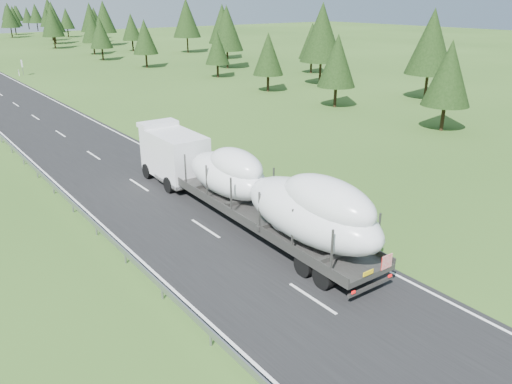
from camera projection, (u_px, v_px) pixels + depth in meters
ground at (312, 299)px, 22.12m from camera, size 400.00×400.00×0.00m
highway_sign at (22, 65)px, 84.97m from camera, size 0.08×0.90×2.60m
tree_line_right at (139, 23)px, 117.54m from camera, size 28.70×299.48×12.53m
boat_truck at (252, 185)px, 28.34m from camera, size 3.69×21.82×4.69m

